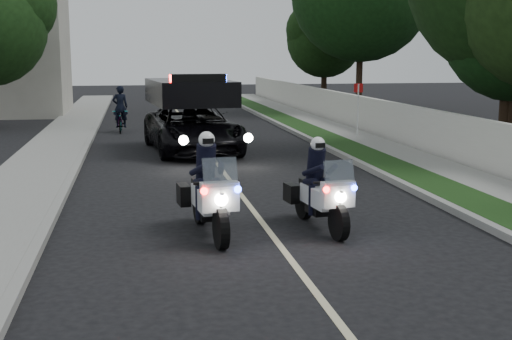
{
  "coord_description": "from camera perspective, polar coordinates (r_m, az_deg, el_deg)",
  "views": [
    {
      "loc": [
        -2.41,
        -12.46,
        3.29
      ],
      "look_at": [
        -0.07,
        0.58,
        1.0
      ],
      "focal_mm": 47.45,
      "sensor_mm": 36.0,
      "label": 1
    }
  ],
  "objects": [
    {
      "name": "bicycle",
      "position": [
        29.24,
        -11.31,
        3.15
      ],
      "size": [
        0.63,
        1.81,
        0.94
      ],
      "primitive_type": "imported",
      "rotation": [
        0.0,
        0.0,
        -0.0
      ],
      "color": "black",
      "rests_on": "ground"
    },
    {
      "name": "cyclist",
      "position": [
        29.24,
        -11.31,
        3.15
      ],
      "size": [
        0.68,
        0.5,
        1.76
      ],
      "primitive_type": "imported",
      "rotation": [
        0.0,
        0.0,
        3.26
      ],
      "color": "black",
      "rests_on": "ground"
    },
    {
      "name": "tree_right_a",
      "position": [
        23.96,
        20.56,
        1.28
      ],
      "size": [
        5.33,
        5.33,
        8.0
      ],
      "primitive_type": null,
      "rotation": [
        0.0,
        0.0,
        0.12
      ],
      "color": "black",
      "rests_on": "ground"
    },
    {
      "name": "curb_left",
      "position": [
        22.76,
        -14.34,
        1.37
      ],
      "size": [
        0.2,
        60.0,
        0.15
      ],
      "primitive_type": "cube",
      "color": "gray",
      "rests_on": "ground"
    },
    {
      "name": "property_wall",
      "position": [
        24.53,
        12.72,
        3.62
      ],
      "size": [
        0.22,
        60.0,
        1.5
      ],
      "primitive_type": "cube",
      "color": "beige",
      "rests_on": "ground"
    },
    {
      "name": "police_moto_right",
      "position": [
        12.98,
        5.37,
        -4.93
      ],
      "size": [
        0.98,
        2.13,
        1.75
      ],
      "primitive_type": null,
      "rotation": [
        0.0,
        0.0,
        0.13
      ],
      "color": "silver",
      "rests_on": "ground"
    },
    {
      "name": "grass_verge",
      "position": [
        23.81,
        7.54,
        1.96
      ],
      "size": [
        1.2,
        60.0,
        0.16
      ],
      "primitive_type": "cube",
      "color": "#193814",
      "rests_on": "ground"
    },
    {
      "name": "tree_right_d",
      "position": [
        38.72,
        8.62,
        4.82
      ],
      "size": [
        8.32,
        8.32,
        12.99
      ],
      "primitive_type": null,
      "rotation": [
        0.0,
        0.0,
        -0.07
      ],
      "color": "#153913",
      "rests_on": "ground"
    },
    {
      "name": "tree_right_e",
      "position": [
        44.14,
        5.71,
        5.48
      ],
      "size": [
        5.47,
        5.47,
        8.08
      ],
      "primitive_type": null,
      "rotation": [
        0.0,
        0.0,
        0.14
      ],
      "color": "#163410",
      "rests_on": "ground"
    },
    {
      "name": "lane_marking",
      "position": [
        22.83,
        -4.02,
        1.5
      ],
      "size": [
        0.12,
        50.0,
        0.01
      ],
      "primitive_type": "cube",
      "color": "#BFB78C",
      "rests_on": "ground"
    },
    {
      "name": "tree_right_c",
      "position": [
        23.97,
        20.03,
        1.32
      ],
      "size": [
        8.7,
        8.7,
        11.19
      ],
      "primitive_type": null,
      "rotation": [
        0.0,
        0.0,
        0.37
      ],
      "color": "black",
      "rests_on": "ground"
    },
    {
      "name": "police_moto_left",
      "position": [
        12.52,
        -3.94,
        -5.46
      ],
      "size": [
        1.0,
        2.3,
        1.9
      ],
      "primitive_type": null,
      "rotation": [
        0.0,
        0.0,
        0.1
      ],
      "color": "silver",
      "rests_on": "ground"
    },
    {
      "name": "ground",
      "position": [
        13.12,
        0.74,
        -4.73
      ],
      "size": [
        120.0,
        120.0,
        0.0
      ],
      "primitive_type": "plane",
      "color": "black",
      "rests_on": "ground"
    },
    {
      "name": "sign_post",
      "position": [
        26.35,
        8.52,
        2.52
      ],
      "size": [
        0.42,
        0.42,
        2.24
      ],
      "primitive_type": null,
      "rotation": [
        0.0,
        0.0,
        -0.23
      ],
      "color": "#AE0C1A",
      "rests_on": "ground"
    },
    {
      "name": "sidewalk_right",
      "position": [
        24.24,
        10.48,
        2.02
      ],
      "size": [
        1.4,
        60.0,
        0.16
      ],
      "primitive_type": "cube",
      "color": "gray",
      "rests_on": "ground"
    },
    {
      "name": "police_suv",
      "position": [
        23.0,
        -5.34,
        1.54
      ],
      "size": [
        3.28,
        6.08,
        2.84
      ],
      "primitive_type": "imported",
      "rotation": [
        0.0,
        0.0,
        0.1
      ],
      "color": "black",
      "rests_on": "ground"
    },
    {
      "name": "curb_right",
      "position": [
        23.61,
        5.92,
        1.92
      ],
      "size": [
        0.2,
        60.0,
        0.15
      ],
      "primitive_type": "cube",
      "color": "gray",
      "rests_on": "ground"
    },
    {
      "name": "sidewalk_left",
      "position": [
        22.86,
        -17.09,
        1.29
      ],
      "size": [
        2.0,
        60.0,
        0.16
      ],
      "primitive_type": "cube",
      "color": "gray",
      "rests_on": "ground"
    }
  ]
}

